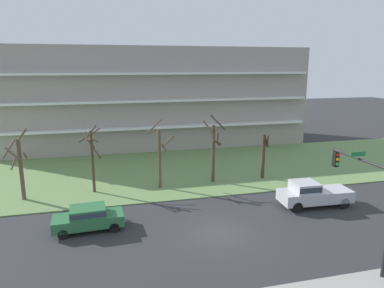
{
  "coord_description": "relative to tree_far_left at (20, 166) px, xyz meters",
  "views": [
    {
      "loc": [
        -6.58,
        -19.43,
        10.41
      ],
      "look_at": [
        -0.22,
        6.0,
        4.51
      ],
      "focal_mm": 32.87,
      "sensor_mm": 36.0,
      "label": 1
    }
  ],
  "objects": [
    {
      "name": "ground",
      "position": [
        13.16,
        -9.06,
        -2.82
      ],
      "size": [
        160.0,
        160.0,
        0.0
      ],
      "primitive_type": "plane",
      "color": "#2D2D30"
    },
    {
      "name": "grass_lawn_strip",
      "position": [
        13.16,
        4.94,
        -2.78
      ],
      "size": [
        80.0,
        16.0,
        0.08
      ],
      "primitive_type": "cube",
      "color": "#66844C",
      "rests_on": "ground"
    },
    {
      "name": "apartment_building",
      "position": [
        13.16,
        18.09,
        3.48
      ],
      "size": [
        38.58,
        11.26,
        12.6
      ],
      "color": "#9E938C",
      "rests_on": "ground"
    },
    {
      "name": "tree_far_left",
      "position": [
        0.0,
        0.0,
        0.0
      ],
      "size": [
        1.8,
        2.04,
        5.67
      ],
      "color": "brown",
      "rests_on": "ground"
    },
    {
      "name": "tree_left",
      "position": [
        5.4,
        0.43,
        0.24
      ],
      "size": [
        1.8,
        1.8,
        5.62
      ],
      "color": "#4C3828",
      "rests_on": "ground"
    },
    {
      "name": "tree_center",
      "position": [
        10.94,
        0.18,
        0.08
      ],
      "size": [
        2.22,
        1.83,
        5.89
      ],
      "color": "brown",
      "rests_on": "ground"
    },
    {
      "name": "tree_right",
      "position": [
        15.81,
        0.46,
        0.3
      ],
      "size": [
        1.92,
        1.31,
        6.36
      ],
      "color": "#4C3828",
      "rests_on": "ground"
    },
    {
      "name": "tree_far_right",
      "position": [
        20.65,
        0.42,
        -0.52
      ],
      "size": [
        0.71,
        0.94,
        4.22
      ],
      "color": "#423023",
      "rests_on": "ground"
    },
    {
      "name": "pickup_silver_near_left",
      "position": [
        21.37,
        -6.55,
        -1.81
      ],
      "size": [
        5.48,
        2.24,
        1.95
      ],
      "rotation": [
        0.0,
        0.0,
        3.1
      ],
      "color": "#B7BABF",
      "rests_on": "ground"
    },
    {
      "name": "sedan_green_center_left",
      "position": [
        5.19,
        -6.56,
        -1.95
      ],
      "size": [
        4.49,
        2.05,
        1.57
      ],
      "rotation": [
        0.0,
        0.0,
        3.2
      ],
      "color": "#2D6B3D",
      "rests_on": "ground"
    },
    {
      "name": "traffic_signal_mast",
      "position": [
        19.53,
        -14.05,
        1.24
      ],
      "size": [
        0.9,
        4.74,
        5.95
      ],
      "color": "black",
      "rests_on": "ground"
    }
  ]
}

